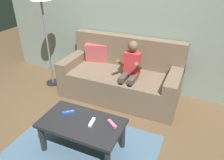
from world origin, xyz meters
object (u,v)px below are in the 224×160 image
coffee_table (82,126)px  floor_lamp (41,1)px  person_seated_on_couch (130,71)px  game_remote_pink_far_corner (112,124)px  couch (121,77)px  game_remote_blue_center (69,112)px  game_remote_white_near_edge (92,122)px

coffee_table → floor_lamp: size_ratio=0.56×
person_seated_on_couch → game_remote_pink_far_corner: person_seated_on_couch is taller
couch → game_remote_blue_center: couch is taller
couch → person_seated_on_couch: 0.37m
game_remote_pink_far_corner → floor_lamp: floor_lamp is taller
game_remote_blue_center → game_remote_pink_far_corner: size_ratio=0.95×
couch → game_remote_pink_far_corner: size_ratio=13.27×
person_seated_on_couch → floor_lamp: floor_lamp is taller
game_remote_white_near_edge → person_seated_on_couch: bearing=87.1°
couch → game_remote_blue_center: (-0.17, -1.18, 0.09)m
couch → coffee_table: size_ratio=1.99×
coffee_table → game_remote_white_near_edge: bearing=14.4°
person_seated_on_couch → coffee_table: size_ratio=1.06×
person_seated_on_couch → game_remote_blue_center: 1.07m
couch → person_seated_on_couch: person_seated_on_couch is taller
couch → floor_lamp: floor_lamp is taller
game_remote_white_near_edge → floor_lamp: size_ratio=0.09×
game_remote_white_near_edge → game_remote_blue_center: (-0.32, 0.04, 0.00)m
person_seated_on_couch → game_remote_pink_far_corner: 1.00m
game_remote_pink_far_corner → floor_lamp: (-1.59, 1.01, 0.99)m
coffee_table → game_remote_white_near_edge: 0.14m
couch → person_seated_on_couch: bearing=-41.5°
floor_lamp → game_remote_white_near_edge: bearing=-37.9°
coffee_table → game_remote_blue_center: bearing=160.8°
game_remote_blue_center → coffee_table: bearing=-19.2°
game_remote_pink_far_corner → coffee_table: bearing=-163.7°
person_seated_on_couch → coffee_table: bearing=-98.8°
game_remote_white_near_edge → coffee_table: bearing=-165.6°
game_remote_pink_far_corner → floor_lamp: bearing=147.4°
game_remote_blue_center → game_remote_pink_far_corner: bearing=2.0°
floor_lamp → coffee_table: bearing=-41.1°
game_remote_blue_center → game_remote_pink_far_corner: (0.53, 0.02, 0.00)m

